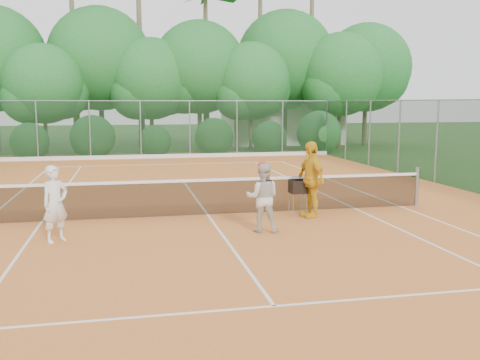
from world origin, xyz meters
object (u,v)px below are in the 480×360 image
player_yellow (311,179)px  ball_hopper (298,187)px  player_center_grp (263,197)px  player_white (55,204)px

player_yellow → ball_hopper: (-0.26, 0.23, -0.23)m
player_center_grp → player_yellow: (1.59, 1.30, 0.18)m
player_center_grp → player_yellow: player_yellow is taller
player_center_grp → ball_hopper: player_center_grp is taller
player_center_grp → player_yellow: 2.06m
player_white → player_yellow: (6.05, 1.27, 0.16)m
player_white → player_yellow: bearing=-28.5°
player_center_grp → player_yellow: size_ratio=0.82×
player_white → player_yellow: player_yellow is taller
player_center_grp → ball_hopper: size_ratio=1.72×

